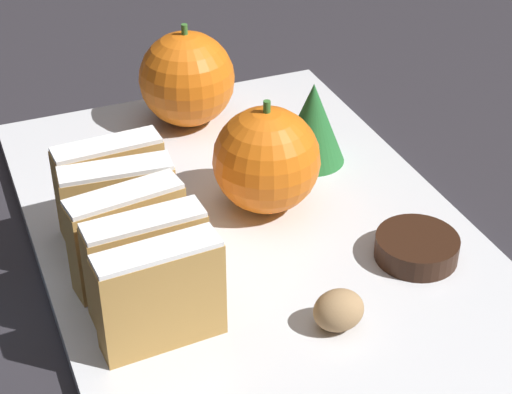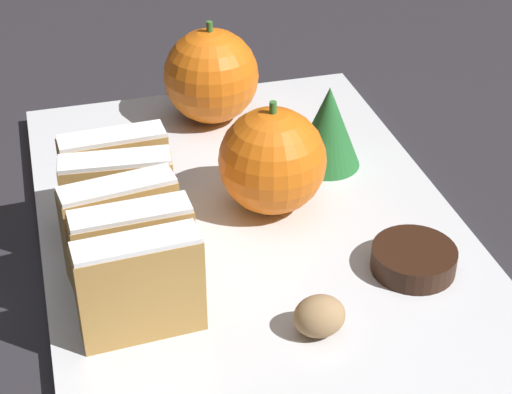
{
  "view_description": "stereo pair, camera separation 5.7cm",
  "coord_description": "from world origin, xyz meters",
  "px_view_note": "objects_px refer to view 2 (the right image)",
  "views": [
    {
      "loc": [
        -0.18,
        -0.44,
        0.36
      ],
      "look_at": [
        0.0,
        0.0,
        0.04
      ],
      "focal_mm": 60.0,
      "sensor_mm": 36.0,
      "label": 1
    },
    {
      "loc": [
        -0.12,
        -0.46,
        0.36
      ],
      "look_at": [
        0.0,
        0.0,
        0.04
      ],
      "focal_mm": 60.0,
      "sensor_mm": 36.0,
      "label": 2
    }
  ],
  "objects_px": {
    "chocolate_cookie": "(414,259)",
    "orange_far": "(272,161)",
    "orange_near": "(211,76)",
    "walnut": "(319,316)"
  },
  "relations": [
    {
      "from": "chocolate_cookie",
      "to": "orange_far",
      "type": "bearing_deg",
      "value": 126.02
    },
    {
      "from": "orange_near",
      "to": "chocolate_cookie",
      "type": "height_order",
      "value": "orange_near"
    },
    {
      "from": "orange_far",
      "to": "chocolate_cookie",
      "type": "xyz_separation_m",
      "value": [
        0.07,
        -0.09,
        -0.03
      ]
    },
    {
      "from": "orange_near",
      "to": "orange_far",
      "type": "xyz_separation_m",
      "value": [
        0.01,
        -0.14,
        -0.0
      ]
    },
    {
      "from": "orange_near",
      "to": "chocolate_cookie",
      "type": "distance_m",
      "value": 0.25
    },
    {
      "from": "walnut",
      "to": "chocolate_cookie",
      "type": "height_order",
      "value": "walnut"
    },
    {
      "from": "orange_near",
      "to": "orange_far",
      "type": "height_order",
      "value": "orange_near"
    },
    {
      "from": "orange_near",
      "to": "orange_far",
      "type": "relative_size",
      "value": 1.03
    },
    {
      "from": "orange_far",
      "to": "walnut",
      "type": "relative_size",
      "value": 2.7
    },
    {
      "from": "orange_far",
      "to": "chocolate_cookie",
      "type": "height_order",
      "value": "orange_far"
    }
  ]
}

